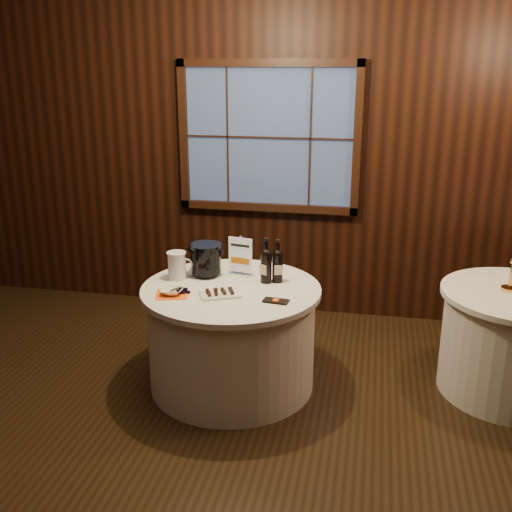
% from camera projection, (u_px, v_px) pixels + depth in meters
% --- Properties ---
extents(ground, '(6.00, 6.00, 0.00)m').
position_uv_depth(ground, '(193.00, 467.00, 3.55)').
color(ground, black).
rests_on(ground, ground).
extents(back_wall, '(6.00, 0.10, 3.00)m').
position_uv_depth(back_wall, '(269.00, 149.00, 5.39)').
color(back_wall, black).
rests_on(back_wall, ground).
extents(main_table, '(1.28, 1.28, 0.77)m').
position_uv_depth(main_table, '(232.00, 336.00, 4.36)').
color(main_table, white).
rests_on(main_table, ground).
extents(sign_stand, '(0.19, 0.12, 0.30)m').
position_uv_depth(sign_stand, '(241.00, 262.00, 4.45)').
color(sign_stand, silver).
rests_on(sign_stand, main_table).
extents(port_bottle_left, '(0.08, 0.09, 0.33)m').
position_uv_depth(port_bottle_left, '(266.00, 263.00, 4.29)').
color(port_bottle_left, black).
rests_on(port_bottle_left, main_table).
extents(port_bottle_right, '(0.08, 0.09, 0.32)m').
position_uv_depth(port_bottle_right, '(278.00, 264.00, 4.31)').
color(port_bottle_right, black).
rests_on(port_bottle_right, main_table).
extents(ice_bucket, '(0.24, 0.24, 0.24)m').
position_uv_depth(ice_bucket, '(206.00, 259.00, 4.44)').
color(ice_bucket, black).
rests_on(ice_bucket, main_table).
extents(chocolate_plate, '(0.32, 0.28, 0.04)m').
position_uv_depth(chocolate_plate, '(220.00, 293.00, 4.09)').
color(chocolate_plate, white).
rests_on(chocolate_plate, main_table).
extents(chocolate_box, '(0.18, 0.10, 0.01)m').
position_uv_depth(chocolate_box, '(276.00, 301.00, 3.98)').
color(chocolate_box, black).
rests_on(chocolate_box, main_table).
extents(grape_bunch, '(0.16, 0.07, 0.04)m').
position_uv_depth(grape_bunch, '(183.00, 290.00, 4.13)').
color(grape_bunch, black).
rests_on(grape_bunch, main_table).
extents(glass_pitcher, '(0.19, 0.14, 0.20)m').
position_uv_depth(glass_pitcher, '(177.00, 265.00, 4.38)').
color(glass_pitcher, silver).
rests_on(glass_pitcher, main_table).
extents(orange_napkin, '(0.26, 0.26, 0.00)m').
position_uv_depth(orange_napkin, '(172.00, 294.00, 4.11)').
color(orange_napkin, '#FE5C15').
rests_on(orange_napkin, main_table).
extents(cracker_bowl, '(0.16, 0.16, 0.04)m').
position_uv_depth(cracker_bowl, '(172.00, 291.00, 4.11)').
color(cracker_bowl, white).
rests_on(cracker_bowl, orange_napkin).
extents(brass_candlestick, '(0.12, 0.12, 0.42)m').
position_uv_depth(brass_candlestick, '(512.00, 270.00, 4.14)').
color(brass_candlestick, gold).
rests_on(brass_candlestick, side_table).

